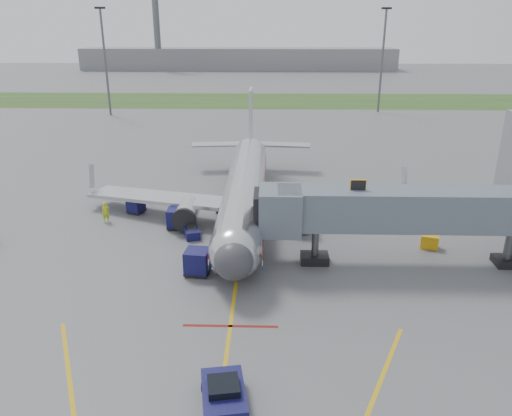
{
  "coord_description": "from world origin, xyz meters",
  "views": [
    {
      "loc": [
        2.35,
        -30.62,
        18.0
      ],
      "look_at": [
        1.26,
        8.6,
        3.2
      ],
      "focal_mm": 35.0,
      "sensor_mm": 36.0,
      "label": 1
    }
  ],
  "objects_px": {
    "belt_loader": "(191,230)",
    "ramp_worker": "(106,212)",
    "airliner": "(245,189)",
    "pushback_tug": "(224,396)"
  },
  "relations": [
    {
      "from": "airliner",
      "to": "ramp_worker",
      "type": "relative_size",
      "value": 18.17
    },
    {
      "from": "airliner",
      "to": "belt_loader",
      "type": "bearing_deg",
      "value": -132.59
    },
    {
      "from": "pushback_tug",
      "to": "ramp_worker",
      "type": "bearing_deg",
      "value": 119.11
    },
    {
      "from": "belt_loader",
      "to": "ramp_worker",
      "type": "xyz_separation_m",
      "value": [
        -8.49,
        2.78,
        0.53
      ]
    },
    {
      "from": "airliner",
      "to": "pushback_tug",
      "type": "bearing_deg",
      "value": -89.55
    },
    {
      "from": "ramp_worker",
      "to": "belt_loader",
      "type": "bearing_deg",
      "value": -46.1
    },
    {
      "from": "belt_loader",
      "to": "ramp_worker",
      "type": "relative_size",
      "value": 1.96
    },
    {
      "from": "airliner",
      "to": "pushback_tug",
      "type": "xyz_separation_m",
      "value": [
        0.21,
        -26.18,
        -2.05
      ]
    },
    {
      "from": "airliner",
      "to": "belt_loader",
      "type": "distance_m",
      "value": 7.18
    },
    {
      "from": "airliner",
      "to": "belt_loader",
      "type": "height_order",
      "value": "airliner"
    }
  ]
}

